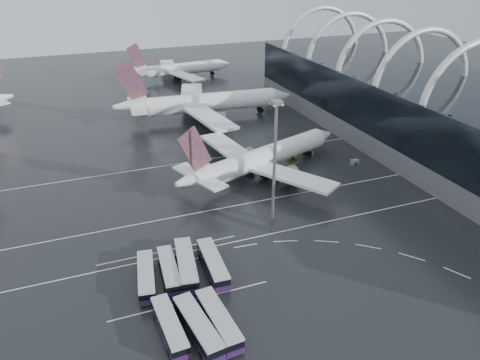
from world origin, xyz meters
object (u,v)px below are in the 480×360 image
object	(u,v)px
airliner_gate_c	(178,69)
gse_cart_belly_a	(292,168)
airliner_gate_b	(203,103)
bus_row_near_d	(213,264)
airliner_main	(260,159)
gse_cart_belly_d	(355,162)
bus_row_far_c	(219,320)
bus_row_near_b	(169,270)
bus_row_far_b	(198,327)
bus_row_near_c	(186,265)
floodlight_mast	(275,149)
gse_cart_belly_e	(292,156)
bus_row_far_a	(170,327)
gse_cart_belly_b	(309,153)
bus_row_near_a	(146,276)

from	to	relation	value
airliner_gate_c	gse_cart_belly_a	bearing A→B (deg)	-93.54
airliner_gate_b	bus_row_near_d	bearing A→B (deg)	-101.59
airliner_main	gse_cart_belly_d	distance (m)	27.82
airliner_gate_b	bus_row_far_c	size ratio (longest dim) A/B	4.78
bus_row_near_b	bus_row_far_b	world-z (taller)	bus_row_far_b
bus_row_near_c	floodlight_mast	world-z (taller)	floodlight_mast
gse_cart_belly_d	gse_cart_belly_e	bearing A→B (deg)	145.25
airliner_gate_b	bus_row_far_b	world-z (taller)	airliner_gate_b
airliner_gate_c	bus_row_near_c	distance (m)	144.85
airliner_main	airliner_gate_b	size ratio (longest dim) A/B	0.84
bus_row_far_a	gse_cart_belly_b	size ratio (longest dim) A/B	5.04
airliner_gate_b	gse_cart_belly_a	bearing A→B (deg)	-75.02
bus_row_far_b	gse_cart_belly_d	world-z (taller)	bus_row_far_b
bus_row_near_c	gse_cart_belly_d	bearing A→B (deg)	-52.56
bus_row_far_a	bus_row_far_b	bearing A→B (deg)	-116.40
bus_row_near_a	bus_row_near_b	bearing A→B (deg)	-76.14
airliner_gate_c	airliner_main	bearing A→B (deg)	-98.36
bus_row_far_c	gse_cart_belly_e	xyz separation A→B (m)	(41.25, 56.05, -1.07)
airliner_main	airliner_gate_b	world-z (taller)	airliner_gate_b
bus_row_near_b	gse_cart_belly_b	size ratio (longest dim) A/B	4.98
airliner_gate_c	gse_cart_belly_d	bearing A→B (deg)	-84.17
bus_row_near_d	bus_row_far_a	xyz separation A→B (m)	(-11.19, -12.64, -0.11)
bus_row_far_c	gse_cart_belly_d	world-z (taller)	bus_row_far_c
airliner_main	airliner_gate_c	size ratio (longest dim) A/B	1.06
bus_row_far_c	gse_cart_belly_e	bearing A→B (deg)	-40.30
airliner_main	gse_cart_belly_a	bearing A→B (deg)	-23.68
bus_row_near_c	bus_row_near_d	bearing A→B (deg)	-96.90
bus_row_near_c	gse_cart_belly_e	xyz separation A→B (m)	(42.20, 40.55, -1.17)
bus_row_near_a	bus_row_near_d	bearing A→B (deg)	-84.97
airliner_gate_b	bus_row_near_c	distance (m)	88.19
airliner_gate_c	gse_cart_belly_d	xyz separation A→B (m)	(21.61, -110.01, -3.84)
airliner_main	bus_row_far_c	size ratio (longest dim) A/B	4.01
airliner_gate_b	bus_row_far_b	distance (m)	103.94
bus_row_near_c	floodlight_mast	size ratio (longest dim) A/B	0.52
floodlight_mast	bus_row_near_b	bearing A→B (deg)	-156.37
bus_row_near_c	gse_cart_belly_a	xyz separation A→B (m)	(38.33, 32.98, -1.22)
bus_row_near_b	gse_cart_belly_a	world-z (taller)	bus_row_near_b
bus_row_near_a	bus_row_far_c	size ratio (longest dim) A/B	0.96
bus_row_far_b	gse_cart_belly_b	xyz separation A→B (m)	(50.11, 56.17, -1.12)
bus_row_near_d	gse_cart_belly_e	world-z (taller)	bus_row_near_d
airliner_gate_b	bus_row_near_b	world-z (taller)	airliner_gate_b
bus_row_near_a	gse_cart_belly_a	size ratio (longest dim) A/B	5.49
gse_cart_belly_b	airliner_gate_c	bearing A→B (deg)	97.17
airliner_main	airliner_gate_b	distance (m)	49.62
bus_row_near_b	gse_cart_belly_e	world-z (taller)	bus_row_near_b
airliner_main	bus_row_far_c	xyz separation A→B (m)	(-28.36, -49.11, -2.86)
airliner_gate_b	bus_row_near_c	bearing A→B (deg)	-104.77
gse_cart_belly_a	bus_row_near_b	bearing A→B (deg)	-141.48
bus_row_near_b	floodlight_mast	xyz separation A→B (m)	(25.84, 11.31, 15.48)
airliner_main	bus_row_far_a	world-z (taller)	airliner_main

